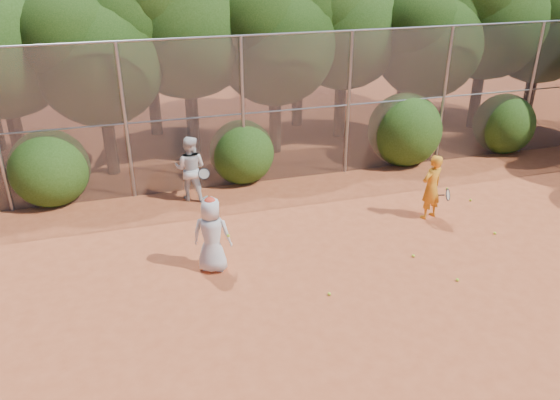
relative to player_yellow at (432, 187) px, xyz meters
name	(u,v)px	position (x,y,z in m)	size (l,w,h in m)	color
ground	(368,301)	(-2.85, -2.74, -0.81)	(80.00, 80.00, 0.00)	#AB4A26
fence_back	(275,109)	(-2.97, 3.26, 1.24)	(20.05, 0.09, 4.03)	gray
tree_2	(98,47)	(-7.30, 5.09, 2.77)	(3.99, 3.47, 5.47)	black
tree_3	(186,7)	(-4.79, 6.10, 3.58)	(4.89, 4.26, 6.70)	black
tree_4	(276,30)	(-2.30, 5.50, 2.95)	(4.19, 3.64, 5.73)	black
tree_5	(346,13)	(0.21, 6.30, 3.24)	(4.51, 3.92, 6.17)	black
tree_6	(431,33)	(2.70, 5.29, 2.66)	(3.86, 3.36, 5.29)	black
tree_7	(492,2)	(5.21, 5.90, 3.47)	(4.77, 4.14, 6.53)	black
tree_8	(546,15)	(7.20, 5.60, 3.00)	(4.25, 3.70, 5.82)	black
tree_11	(300,4)	(-0.79, 7.90, 3.35)	(4.64, 4.03, 6.35)	black
bush_0	(49,165)	(-8.85, 3.56, 0.19)	(2.00, 2.00, 2.00)	#1E3F0F
bush_1	(242,149)	(-3.85, 3.56, 0.09)	(1.80, 1.80, 1.80)	#1E3F0F
bush_2	(405,126)	(1.15, 3.56, 0.29)	(2.20, 2.20, 2.20)	#1E3F0F
bush_3	(504,121)	(4.65, 3.56, 0.14)	(1.90, 1.90, 1.90)	#1E3F0F
player_yellow	(432,187)	(0.00, 0.00, 0.00)	(0.84, 0.62, 1.62)	orange
player_teen	(212,235)	(-5.45, -0.82, 0.00)	(0.92, 0.77, 1.64)	silver
player_white	(190,168)	(-5.40, 2.66, 0.05)	(1.03, 0.94, 1.72)	silver
ball_0	(413,256)	(-1.25, -1.57, -0.78)	(0.07, 0.07, 0.07)	#B2CF25
ball_1	(470,200)	(1.53, 0.48, -0.78)	(0.07, 0.07, 0.07)	#B2CF25
ball_2	(457,280)	(-0.86, -2.64, -0.78)	(0.07, 0.07, 0.07)	#B2CF25
ball_3	(495,233)	(1.04, -1.21, -0.78)	(0.07, 0.07, 0.07)	#B2CF25
ball_4	(329,294)	(-3.49, -2.37, -0.78)	(0.07, 0.07, 0.07)	#B2CF25
ball_5	(447,189)	(1.32, 1.27, -0.78)	(0.07, 0.07, 0.07)	#B2CF25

